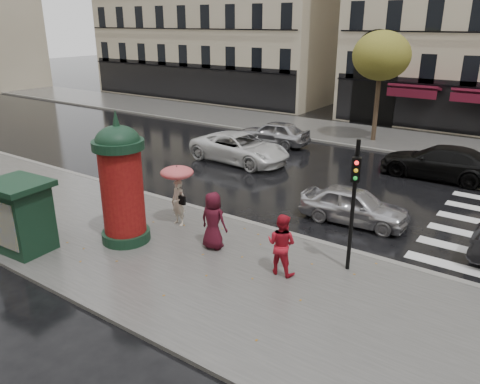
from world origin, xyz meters
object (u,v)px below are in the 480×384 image
Objects in this scene: morris_column at (121,181)px; car_white at (240,148)px; newsstand at (21,215)px; woman_red at (281,244)px; car_silver at (354,205)px; car_far_silver at (273,133)px; traffic_light at (354,194)px; man_burgundy at (213,221)px; car_black at (439,162)px; woman_umbrella at (178,186)px.

morris_column is 0.80× the size of car_white.
newsstand is at bearing -132.31° from morris_column.
woman_red is 8.31m from newsstand.
morris_column is 8.45m from car_silver.
car_white is 1.26× the size of car_far_silver.
traffic_light is 15.59m from car_far_silver.
newsstand is at bearing 33.15° from man_burgundy.
traffic_light is 0.99× the size of car_silver.
car_silver is at bearing -123.72° from man_burgundy.
car_far_silver is at bearing 42.08° from car_silver.
woman_red is at bearing 173.63° from car_silver.
man_burgundy is 0.35× the size of car_black.
car_far_silver reaches higher than car_silver.
man_burgundy is 0.48× the size of car_silver.
car_black is at bearing -99.11° from woman_red.
newsstand is (-9.11, -4.73, -1.21)m from traffic_light.
woman_umbrella is 0.97× the size of newsstand.
traffic_light reaches higher than car_black.
car_black is (1.29, 7.36, 0.11)m from car_silver.
traffic_light is (6.97, 2.37, 0.28)m from morris_column.
woman_red is 2.50m from traffic_light.
man_burgundy is (2.18, -0.75, -0.54)m from woman_umbrella.
car_black is at bearing 79.66° from car_far_silver.
car_silver is at bearing -11.11° from car_black.
woman_red is at bearing -136.11° from car_white.
newsstand is (-7.55, -3.45, 0.27)m from woman_red.
newsstand is (-4.92, -3.60, 0.24)m from man_burgundy.
morris_column reaches higher than car_black.
traffic_light is at bearing -167.99° from man_burgundy.
traffic_light is 1.70× the size of newsstand.
car_black is at bearing 90.14° from traffic_light.
newsstand is at bearing 133.63° from car_silver.
car_white is at bearing 59.31° from car_silver.
morris_column is 1.01× the size of car_far_silver.
car_white is (-3.04, 8.21, -0.85)m from woman_umbrella.
woman_umbrella is 0.57× the size of car_silver.
newsstand reaches higher than car_black.
man_burgundy is 0.48× the size of traffic_light.
woman_umbrella reaches higher than car_far_silver.
newsstand is 0.43× the size of car_black.
car_far_silver is (-8.49, 8.28, 0.07)m from car_silver.
traffic_light is at bearing 34.30° from car_far_silver.
traffic_light is 0.73× the size of car_black.
man_burgundy is at bearing -19.01° from woman_umbrella.
newsstand is 16.74m from car_far_silver.
morris_column reaches higher than woman_red.
woman_red reaches higher than car_white.
traffic_light reaches higher than car_white.
woman_umbrella reaches higher than car_black.
woman_red is at bearing -140.55° from traffic_light.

